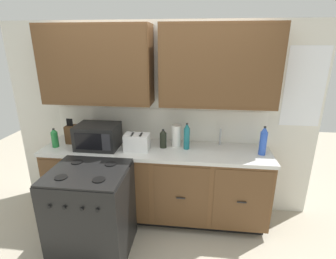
{
  "coord_description": "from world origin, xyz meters",
  "views": [
    {
      "loc": [
        0.48,
        -2.43,
        2.11
      ],
      "look_at": [
        0.15,
        0.27,
        1.19
      ],
      "focal_mm": 27.34,
      "sensor_mm": 36.0,
      "label": 1
    }
  ],
  "objects_px": {
    "bottle_teal": "(187,136)",
    "bottle_green": "(55,138)",
    "microwave": "(98,136)",
    "toaster": "(137,142)",
    "bottle_blue": "(263,141)",
    "bottle_dark": "(163,139)",
    "paper_towel_roll": "(176,136)",
    "knife_block": "(71,134)",
    "stove_range": "(92,212)"
  },
  "relations": [
    {
      "from": "bottle_teal",
      "to": "bottle_green",
      "type": "bearing_deg",
      "value": -175.42
    },
    {
      "from": "microwave",
      "to": "bottle_teal",
      "type": "bearing_deg",
      "value": 4.39
    },
    {
      "from": "toaster",
      "to": "bottle_teal",
      "type": "relative_size",
      "value": 0.89
    },
    {
      "from": "microwave",
      "to": "bottle_blue",
      "type": "distance_m",
      "value": 1.87
    },
    {
      "from": "bottle_dark",
      "to": "bottle_teal",
      "type": "xyz_separation_m",
      "value": [
        0.28,
        -0.01,
        0.04
      ]
    },
    {
      "from": "toaster",
      "to": "paper_towel_roll",
      "type": "bearing_deg",
      "value": 21.67
    },
    {
      "from": "toaster",
      "to": "bottle_dark",
      "type": "xyz_separation_m",
      "value": [
        0.29,
        0.11,
        0.01
      ]
    },
    {
      "from": "paper_towel_roll",
      "to": "bottle_teal",
      "type": "height_order",
      "value": "bottle_teal"
    },
    {
      "from": "microwave",
      "to": "paper_towel_roll",
      "type": "distance_m",
      "value": 0.92
    },
    {
      "from": "microwave",
      "to": "bottle_dark",
      "type": "relative_size",
      "value": 2.13
    },
    {
      "from": "microwave",
      "to": "bottle_teal",
      "type": "relative_size",
      "value": 1.53
    },
    {
      "from": "bottle_dark",
      "to": "knife_block",
      "type": "bearing_deg",
      "value": 178.74
    },
    {
      "from": "paper_towel_roll",
      "to": "bottle_green",
      "type": "height_order",
      "value": "paper_towel_roll"
    },
    {
      "from": "knife_block",
      "to": "bottle_dark",
      "type": "relative_size",
      "value": 1.37
    },
    {
      "from": "microwave",
      "to": "bottle_dark",
      "type": "xyz_separation_m",
      "value": [
        0.76,
        0.09,
        -0.03
      ]
    },
    {
      "from": "knife_block",
      "to": "bottle_green",
      "type": "distance_m",
      "value": 0.2
    },
    {
      "from": "paper_towel_roll",
      "to": "stove_range",
      "type": "bearing_deg",
      "value": -137.36
    },
    {
      "from": "toaster",
      "to": "bottle_green",
      "type": "bearing_deg",
      "value": -178.63
    },
    {
      "from": "stove_range",
      "to": "microwave",
      "type": "distance_m",
      "value": 0.85
    },
    {
      "from": "bottle_teal",
      "to": "bottle_blue",
      "type": "bearing_deg",
      "value": -4.15
    },
    {
      "from": "stove_range",
      "to": "bottle_green",
      "type": "height_order",
      "value": "bottle_green"
    },
    {
      "from": "paper_towel_roll",
      "to": "bottle_teal",
      "type": "xyz_separation_m",
      "value": [
        0.13,
        -0.07,
        0.02
      ]
    },
    {
      "from": "stove_range",
      "to": "toaster",
      "type": "relative_size",
      "value": 3.39
    },
    {
      "from": "knife_block",
      "to": "bottle_teal",
      "type": "bearing_deg",
      "value": -1.27
    },
    {
      "from": "stove_range",
      "to": "bottle_dark",
      "type": "height_order",
      "value": "bottle_dark"
    },
    {
      "from": "stove_range",
      "to": "toaster",
      "type": "bearing_deg",
      "value": 57.3
    },
    {
      "from": "paper_towel_roll",
      "to": "knife_block",
      "type": "bearing_deg",
      "value": -178.12
    },
    {
      "from": "stove_range",
      "to": "bottle_green",
      "type": "bearing_deg",
      "value": 139.13
    },
    {
      "from": "stove_range",
      "to": "bottle_green",
      "type": "distance_m",
      "value": 1.01
    },
    {
      "from": "bottle_dark",
      "to": "bottle_teal",
      "type": "bearing_deg",
      "value": -1.27
    },
    {
      "from": "stove_range",
      "to": "toaster",
      "type": "distance_m",
      "value": 0.87
    },
    {
      "from": "bottle_blue",
      "to": "bottle_dark",
      "type": "xyz_separation_m",
      "value": [
        -1.11,
        0.07,
        -0.05
      ]
    },
    {
      "from": "bottle_blue",
      "to": "microwave",
      "type": "bearing_deg",
      "value": -179.43
    },
    {
      "from": "knife_block",
      "to": "bottle_blue",
      "type": "distance_m",
      "value": 2.26
    },
    {
      "from": "microwave",
      "to": "knife_block",
      "type": "xyz_separation_m",
      "value": [
        -0.38,
        0.11,
        -0.02
      ]
    },
    {
      "from": "bottle_green",
      "to": "bottle_teal",
      "type": "distance_m",
      "value": 1.56
    },
    {
      "from": "bottle_blue",
      "to": "bottle_teal",
      "type": "height_order",
      "value": "bottle_blue"
    },
    {
      "from": "microwave",
      "to": "knife_block",
      "type": "relative_size",
      "value": 1.55
    },
    {
      "from": "stove_range",
      "to": "microwave",
      "type": "height_order",
      "value": "microwave"
    },
    {
      "from": "microwave",
      "to": "bottle_green",
      "type": "distance_m",
      "value": 0.52
    },
    {
      "from": "stove_range",
      "to": "bottle_dark",
      "type": "bearing_deg",
      "value": 45.82
    },
    {
      "from": "toaster",
      "to": "bottle_blue",
      "type": "distance_m",
      "value": 1.41
    },
    {
      "from": "paper_towel_roll",
      "to": "bottle_dark",
      "type": "xyz_separation_m",
      "value": [
        -0.15,
        -0.07,
        -0.02
      ]
    },
    {
      "from": "bottle_teal",
      "to": "stove_range",
      "type": "bearing_deg",
      "value": -144.39
    },
    {
      "from": "toaster",
      "to": "bottle_teal",
      "type": "xyz_separation_m",
      "value": [
        0.57,
        0.1,
        0.06
      ]
    },
    {
      "from": "bottle_dark",
      "to": "toaster",
      "type": "bearing_deg",
      "value": -159.73
    },
    {
      "from": "toaster",
      "to": "bottle_dark",
      "type": "distance_m",
      "value": 0.31
    },
    {
      "from": "bottle_blue",
      "to": "bottle_teal",
      "type": "distance_m",
      "value": 0.84
    },
    {
      "from": "bottle_green",
      "to": "toaster",
      "type": "bearing_deg",
      "value": 1.37
    },
    {
      "from": "toaster",
      "to": "paper_towel_roll",
      "type": "height_order",
      "value": "paper_towel_roll"
    }
  ]
}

